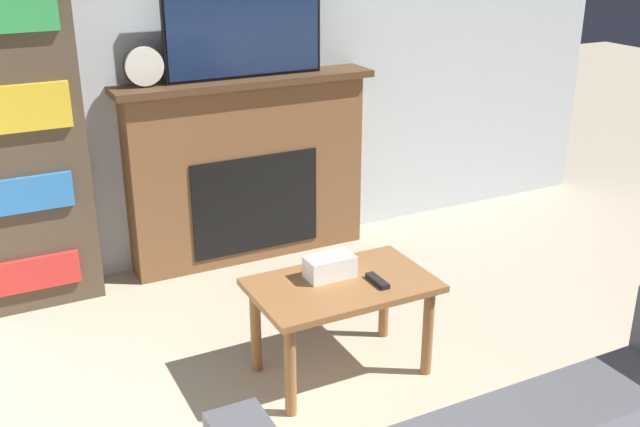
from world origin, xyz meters
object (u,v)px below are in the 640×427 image
(tv, at_px, (244,27))
(bookshelf, at_px, (17,145))
(fireplace, at_px, (248,169))
(coffee_table, at_px, (342,297))

(tv, xyz_separation_m, bookshelf, (-1.27, -0.00, -0.52))
(fireplace, height_order, bookshelf, bookshelf)
(fireplace, bearing_deg, bookshelf, -178.99)
(tv, bearing_deg, bookshelf, -179.89)
(coffee_table, distance_m, bookshelf, 1.86)
(fireplace, distance_m, coffee_table, 1.42)
(fireplace, relative_size, coffee_table, 1.91)
(bookshelf, bearing_deg, tv, 0.11)
(tv, bearing_deg, coffee_table, -94.89)
(bookshelf, bearing_deg, fireplace, 1.01)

